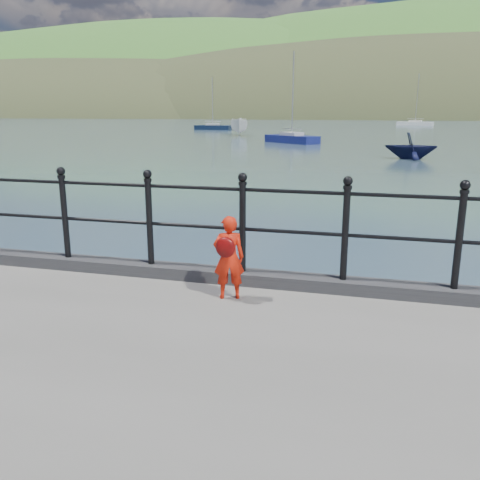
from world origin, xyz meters
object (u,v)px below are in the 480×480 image
(railing, at_px, (195,214))
(sailboat_port, at_px, (292,139))
(child, at_px, (229,257))
(sailboat_deep, at_px, (415,124))
(launch_navy, at_px, (411,146))
(sailboat_left, at_px, (213,128))
(launch_white, at_px, (239,127))

(railing, height_order, sailboat_port, sailboat_port)
(child, relative_size, sailboat_port, 0.11)
(child, bearing_deg, sailboat_deep, -114.24)
(sailboat_port, bearing_deg, launch_navy, -16.68)
(child, bearing_deg, sailboat_left, -91.48)
(sailboat_deep, bearing_deg, launch_white, -104.08)
(launch_white, height_order, launch_navy, launch_white)
(railing, distance_m, child, 0.87)
(sailboat_port, bearing_deg, railing, -44.45)
(child, distance_m, launch_navy, 29.25)
(railing, bearing_deg, sailboat_port, 97.53)
(sailboat_left, bearing_deg, child, -71.58)
(railing, bearing_deg, sailboat_deep, 84.81)
(sailboat_deep, bearing_deg, launch_navy, -81.87)
(railing, xyz_separation_m, launch_navy, (4.22, 28.47, -1.00))
(railing, height_order, launch_white, railing)
(launch_navy, bearing_deg, sailboat_deep, -7.49)
(railing, xyz_separation_m, sailboat_left, (-22.39, 70.52, -1.48))
(child, bearing_deg, railing, -62.29)
(child, relative_size, launch_white, 0.17)
(child, bearing_deg, launch_white, -94.66)
(launch_white, bearing_deg, sailboat_deep, 49.57)
(launch_navy, relative_size, sailboat_left, 0.40)
(sailboat_deep, bearing_deg, child, -82.80)
(railing, distance_m, launch_navy, 28.80)
(launch_white, bearing_deg, launch_navy, -69.47)
(child, xyz_separation_m, launch_white, (-14.49, 55.07, -0.42))
(child, height_order, sailboat_deep, sailboat_deep)
(child, xyz_separation_m, sailboat_left, (-22.98, 71.06, -1.14))
(launch_white, bearing_deg, sailboat_port, -70.00)
(launch_navy, distance_m, sailboat_left, 49.77)
(railing, relative_size, sailboat_port, 2.17)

